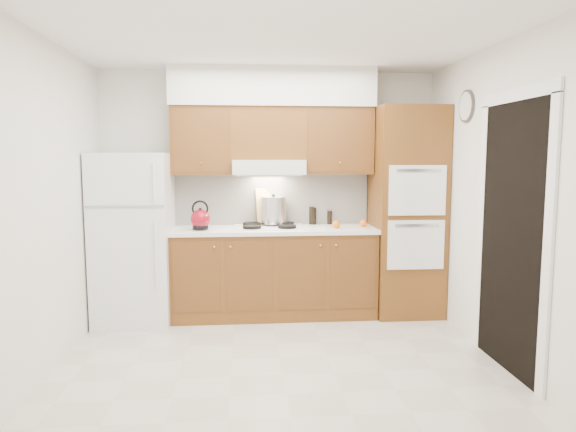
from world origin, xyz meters
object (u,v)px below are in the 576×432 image
object	(u,v)px
fridge	(134,238)
stock_pot	(273,210)
oven_cabinet	(406,212)
kettle	(200,219)

from	to	relation	value
fridge	stock_pot	xyz separation A→B (m)	(1.44, 0.21, 0.25)
oven_cabinet	stock_pot	world-z (taller)	oven_cabinet
kettle	stock_pot	size ratio (longest dim) A/B	0.71
oven_cabinet	kettle	distance (m)	2.17
kettle	stock_pot	bearing A→B (deg)	41.63
oven_cabinet	stock_pot	bearing A→B (deg)	173.06
kettle	stock_pot	xyz separation A→B (m)	(0.76, 0.24, 0.06)
stock_pot	fridge	bearing A→B (deg)	-171.81
kettle	stock_pot	distance (m)	0.80
kettle	oven_cabinet	bearing A→B (deg)	25.94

